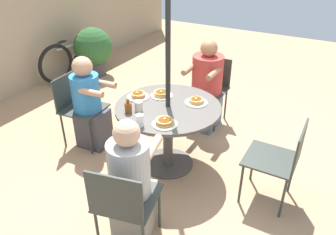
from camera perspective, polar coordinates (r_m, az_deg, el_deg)
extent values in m
plane|color=tan|center=(3.76, 0.00, -7.99)|extent=(12.00, 12.00, 0.00)
cylinder|color=#4C4742|center=(3.75, 0.00, -7.90)|extent=(0.56, 0.56, 0.01)
cylinder|color=#4C4742|center=(3.55, 0.00, -3.47)|extent=(0.11, 0.11, 0.71)
cylinder|color=#4C4742|center=(3.36, 0.00, 1.81)|extent=(1.10, 1.10, 0.03)
cylinder|color=black|center=(3.23, 0.00, 6.54)|extent=(0.05, 0.05, 2.05)
cylinder|color=#333833|center=(4.25, 8.18, 0.26)|extent=(0.02, 0.02, 0.46)
cylinder|color=#333833|center=(4.38, 3.48, 1.47)|extent=(0.02, 0.02, 0.46)
cylinder|color=#333833|center=(4.57, 9.99, 2.35)|extent=(0.02, 0.02, 0.46)
cylinder|color=#333833|center=(4.69, 5.56, 3.43)|extent=(0.02, 0.02, 0.46)
cube|color=#333833|center=(4.36, 6.99, 4.70)|extent=(0.46, 0.46, 0.02)
cube|color=#333833|center=(4.47, 8.25, 8.04)|extent=(0.02, 0.43, 0.38)
cube|color=slate|center=(4.37, 6.20, 1.29)|extent=(0.42, 0.38, 0.46)
cylinder|color=#B73833|center=(4.22, 6.87, 7.38)|extent=(0.39, 0.39, 0.50)
sphere|color=#A3704C|center=(4.10, 7.17, 11.87)|extent=(0.21, 0.21, 0.21)
cylinder|color=#A3704C|center=(3.94, 7.96, 7.59)|extent=(0.33, 0.07, 0.07)
cylinder|color=#A3704C|center=(4.06, 3.76, 8.46)|extent=(0.33, 0.07, 0.07)
cylinder|color=#333833|center=(4.14, -10.30, -0.76)|extent=(0.02, 0.02, 0.46)
cylinder|color=#333833|center=(3.88, -13.41, -3.41)|extent=(0.02, 0.02, 0.46)
cylinder|color=#333833|center=(4.35, -14.58, 0.30)|extent=(0.02, 0.02, 0.46)
cylinder|color=#333833|center=(4.10, -17.79, -2.14)|extent=(0.02, 0.02, 0.46)
cube|color=#333833|center=(4.00, -14.44, 1.48)|extent=(0.50, 0.50, 0.02)
cube|color=#333833|center=(4.04, -17.28, 4.55)|extent=(0.43, 0.06, 0.38)
cube|color=#3D3D42|center=(4.06, -12.80, -1.78)|extent=(0.34, 0.37, 0.46)
cylinder|color=teal|center=(3.87, -14.12, 4.09)|extent=(0.32, 0.32, 0.44)
sphere|color=tan|center=(3.75, -14.73, 8.56)|extent=(0.23, 0.23, 0.23)
cylinder|color=tan|center=(3.83, -10.98, 5.82)|extent=(0.10, 0.30, 0.07)
cylinder|color=tan|center=(3.63, -13.26, 4.25)|extent=(0.10, 0.30, 0.07)
cylinder|color=#333833|center=(3.03, -8.70, -13.76)|extent=(0.02, 0.02, 0.46)
cylinder|color=#333833|center=(2.92, -1.51, -15.43)|extent=(0.02, 0.02, 0.46)
cylinder|color=#333833|center=(2.80, -12.16, -18.88)|extent=(0.02, 0.02, 0.46)
cube|color=#333833|center=(2.68, -6.97, -13.69)|extent=(0.54, 0.54, 0.02)
cube|color=#333833|center=(2.40, -9.36, -13.61)|extent=(0.11, 0.43, 0.38)
cube|color=gray|center=(2.92, -5.81, -15.71)|extent=(0.40, 0.38, 0.46)
cylinder|color=#B2B2B2|center=(2.57, -6.76, -9.05)|extent=(0.33, 0.33, 0.48)
sphere|color=#DBA884|center=(2.37, -7.23, -2.74)|extent=(0.21, 0.21, 0.21)
cylinder|color=#DBA884|center=(2.68, -8.02, -4.26)|extent=(0.30, 0.13, 0.07)
cylinder|color=#DBA884|center=(2.59, -2.65, -5.25)|extent=(0.30, 0.13, 0.07)
cylinder|color=#333833|center=(3.22, 12.59, -11.19)|extent=(0.02, 0.02, 0.46)
cylinder|color=#333833|center=(3.52, 14.57, -7.46)|extent=(0.02, 0.02, 0.46)
cylinder|color=#333833|center=(3.17, 19.39, -13.08)|extent=(0.02, 0.02, 0.46)
cylinder|color=#333833|center=(3.48, 20.74, -9.11)|extent=(0.02, 0.02, 0.46)
cube|color=#333833|center=(3.20, 17.46, -6.83)|extent=(0.46, 0.46, 0.02)
cube|color=#333833|center=(3.07, 21.96, -4.85)|extent=(0.43, 0.02, 0.38)
cylinder|color=silver|center=(3.42, 4.93, 2.61)|extent=(0.24, 0.24, 0.01)
cylinder|color=tan|center=(3.42, 4.90, 2.79)|extent=(0.16, 0.16, 0.01)
cylinder|color=tan|center=(3.41, 4.96, 2.96)|extent=(0.16, 0.16, 0.01)
cylinder|color=tan|center=(3.40, 5.00, 3.13)|extent=(0.15, 0.15, 0.01)
ellipsoid|color=brown|center=(3.40, 4.96, 3.28)|extent=(0.12, 0.11, 0.00)
cube|color=#F4E084|center=(3.39, 4.88, 3.35)|extent=(0.03, 0.03, 0.01)
cylinder|color=silver|center=(3.03, -0.57, -1.17)|extent=(0.24, 0.24, 0.01)
cylinder|color=tan|center=(3.02, -0.66, -1.03)|extent=(0.16, 0.16, 0.01)
cylinder|color=tan|center=(3.01, -0.47, -0.83)|extent=(0.16, 0.16, 0.01)
cylinder|color=tan|center=(3.01, -0.61, -0.59)|extent=(0.16, 0.16, 0.01)
cylinder|color=tan|center=(3.01, -0.69, -0.46)|extent=(0.16, 0.16, 0.01)
ellipsoid|color=brown|center=(3.00, -0.58, -0.35)|extent=(0.13, 0.12, 0.00)
cube|color=#F4E084|center=(3.00, -0.56, -0.22)|extent=(0.03, 0.03, 0.01)
cylinder|color=silver|center=(3.54, -5.24, 3.59)|extent=(0.24, 0.24, 0.01)
cylinder|color=tan|center=(3.54, -5.18, 3.76)|extent=(0.16, 0.16, 0.01)
cylinder|color=tan|center=(3.54, -5.25, 3.95)|extent=(0.15, 0.15, 0.01)
cylinder|color=tan|center=(3.53, -5.18, 4.04)|extent=(0.15, 0.15, 0.01)
cylinder|color=tan|center=(3.52, -5.22, 4.19)|extent=(0.15, 0.15, 0.01)
ellipsoid|color=brown|center=(3.52, -5.28, 4.32)|extent=(0.12, 0.11, 0.00)
cube|color=#F4E084|center=(3.51, -5.34, 4.36)|extent=(0.02, 0.02, 0.01)
cylinder|color=silver|center=(3.56, -1.11, 3.84)|extent=(0.24, 0.24, 0.01)
cylinder|color=tan|center=(3.56, -1.13, 4.03)|extent=(0.16, 0.16, 0.01)
cylinder|color=tan|center=(3.55, -1.15, 4.13)|extent=(0.17, 0.17, 0.01)
cylinder|color=tan|center=(3.55, -1.20, 4.31)|extent=(0.16, 0.16, 0.01)
cylinder|color=tan|center=(3.54, -1.06, 4.48)|extent=(0.17, 0.17, 0.01)
ellipsoid|color=brown|center=(3.54, -1.12, 4.56)|extent=(0.13, 0.12, 0.00)
cube|color=#F4E084|center=(3.53, -1.23, 4.62)|extent=(0.02, 0.02, 0.01)
cylinder|color=brown|center=(3.23, -6.95, 1.69)|extent=(0.07, 0.07, 0.10)
cylinder|color=brown|center=(3.20, -7.03, 2.86)|extent=(0.03, 0.03, 0.04)
torus|color=brown|center=(3.25, -6.64, 2.17)|extent=(0.05, 0.01, 0.05)
cylinder|color=beige|center=(3.26, -5.13, 1.96)|extent=(0.08, 0.08, 0.10)
cylinder|color=white|center=(3.23, -5.17, 2.77)|extent=(0.08, 0.08, 0.01)
cylinder|color=silver|center=(2.99, -4.92, -0.51)|extent=(0.07, 0.07, 0.12)
torus|color=black|center=(5.91, -18.90, 8.78)|extent=(0.68, 0.15, 0.68)
torus|color=black|center=(6.33, -13.51, 10.91)|extent=(0.68, 0.15, 0.68)
cylinder|color=#B2B2B7|center=(6.05, -16.43, 11.95)|extent=(0.61, 0.11, 0.03)
cylinder|color=#B2B2B7|center=(6.17, -15.20, 11.33)|extent=(0.46, 0.09, 0.26)
cylinder|color=#B2B2B7|center=(5.93, -17.90, 11.86)|extent=(0.03, 0.03, 0.09)
ellipsoid|color=black|center=(5.91, -17.99, 12.42)|extent=(0.21, 0.09, 0.04)
cylinder|color=#B2B2B7|center=(6.23, -14.09, 13.36)|extent=(0.08, 0.44, 0.03)
cylinder|color=#3D3D3F|center=(6.17, -12.49, 8.33)|extent=(0.36, 0.36, 0.24)
sphere|color=#285628|center=(6.04, -12.91, 11.90)|extent=(0.67, 0.67, 0.67)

